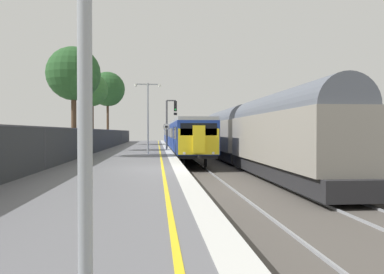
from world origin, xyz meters
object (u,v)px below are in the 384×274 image
freight_train_adjacent_track (247,133)px  signal_gantry (170,118)px  speed_limit_sign (166,133)px  background_tree_right (108,90)px  commuter_train_at_platform (179,135)px  platform_lamp_mid (148,112)px  background_tree_left (75,75)px  background_tree_centre (91,91)px

freight_train_adjacent_track → signal_gantry: (-5.47, 9.28, 1.41)m
signal_gantry → speed_limit_sign: (-0.38, -2.71, -1.44)m
freight_train_adjacent_track → background_tree_right: background_tree_right is taller
commuter_train_at_platform → signal_gantry: 9.08m
signal_gantry → platform_lamp_mid: platform_lamp_mid is taller
background_tree_left → background_tree_right: 23.70m
commuter_train_at_platform → speed_limit_sign: (-1.85, -11.50, 0.28)m
speed_limit_sign → background_tree_left: size_ratio=0.33×
freight_train_adjacent_track → background_tree_centre: (-12.48, 6.30, 3.63)m
signal_gantry → background_tree_left: background_tree_left is taller
platform_lamp_mid → background_tree_centre: background_tree_centre is taller
background_tree_right → speed_limit_sign: bearing=-64.7°
freight_train_adjacent_track → background_tree_right: 25.65m
speed_limit_sign → signal_gantry: bearing=82.0°
commuter_train_at_platform → background_tree_right: background_tree_right is taller
commuter_train_at_platform → background_tree_right: bearing=159.0°
platform_lamp_mid → background_tree_right: size_ratio=0.57×
platform_lamp_mid → background_tree_left: 6.17m
commuter_train_at_platform → speed_limit_sign: commuter_train_at_platform is taller
speed_limit_sign → background_tree_left: background_tree_left is taller
platform_lamp_mid → background_tree_centre: 7.43m
speed_limit_sign → background_tree_centre: bearing=-177.6°
signal_gantry → background_tree_centre: (-7.01, -2.99, 2.22)m
freight_train_adjacent_track → background_tree_left: bearing=-170.0°
background_tree_left → background_tree_centre: size_ratio=1.06×
freight_train_adjacent_track → speed_limit_sign: (-5.85, 6.58, -0.03)m
background_tree_left → background_tree_right: bearing=92.1°
background_tree_right → commuter_train_at_platform: bearing=-21.0°
speed_limit_sign → commuter_train_at_platform: bearing=80.9°
freight_train_adjacent_track → background_tree_centre: 14.44m
commuter_train_at_platform → signal_gantry: (-1.46, -8.79, 1.72)m
platform_lamp_mid → background_tree_centre: bearing=135.3°
signal_gantry → platform_lamp_mid: 8.25m
signal_gantry → background_tree_right: 14.85m
commuter_train_at_platform → background_tree_left: 22.14m
freight_train_adjacent_track → commuter_train_at_platform: bearing=102.5°
background_tree_centre → background_tree_right: size_ratio=0.73×
freight_train_adjacent_track → speed_limit_sign: bearing=131.7°
speed_limit_sign → background_tree_centre: background_tree_centre is taller
freight_train_adjacent_track → background_tree_left: (-12.05, -2.13, 3.78)m
commuter_train_at_platform → signal_gantry: size_ratio=9.01×
background_tree_left → background_tree_centre: background_tree_left is taller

